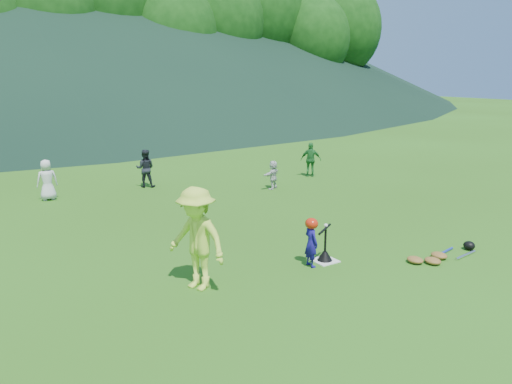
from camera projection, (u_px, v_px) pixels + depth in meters
ground at (325, 261)px, 9.86m from camera, size 120.00×120.00×0.00m
home_plate at (325, 261)px, 9.86m from camera, size 0.45×0.45×0.02m
baseball at (326, 225)px, 9.69m from camera, size 0.08×0.08×0.08m
batter_child at (311, 243)px, 9.50m from camera, size 0.24×0.35×0.93m
adult_coach at (197, 239)px, 8.43m from camera, size 1.06×1.32×1.79m
fielder_a at (47, 180)px, 14.45m from camera, size 0.59×0.39×1.19m
fielder_b at (145, 168)px, 16.07m from camera, size 0.75×0.70×1.23m
fielder_c at (311, 160)px, 17.70m from camera, size 0.74×0.68×1.22m
fielder_d at (273, 175)px, 15.87m from camera, size 0.87×0.63×0.91m
batting_tee at (325, 255)px, 9.83m from camera, size 0.30×0.30×0.68m
batter_gear at (313, 224)px, 9.42m from camera, size 0.70×0.35×0.30m
equipment_pile at (440, 255)px, 9.97m from camera, size 1.80×0.56×0.19m
outfield_fence at (44, 118)px, 32.54m from camera, size 70.07×0.08×1.33m
tree_line at (20, 6)px, 35.64m from camera, size 70.04×11.40×14.82m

